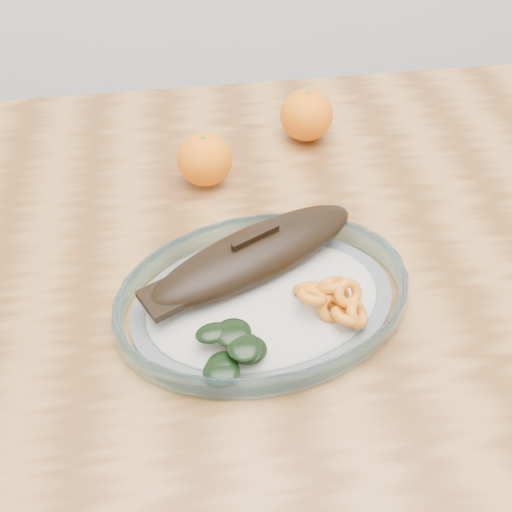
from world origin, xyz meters
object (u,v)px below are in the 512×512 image
Objects in this scene: plated_meal at (263,294)px; orange_right at (306,115)px; orange_left at (205,159)px; dining_table at (341,300)px.

plated_meal reaches higher than orange_right.
orange_left is (-0.04, 0.23, 0.02)m from plated_meal.
orange_left is (-0.16, 0.15, 0.14)m from dining_table.
orange_left is at bearing 136.91° from dining_table.
dining_table is 0.27m from orange_right.
orange_right is at bearing 28.63° from orange_left.
orange_right reaches higher than orange_left.
orange_right is at bearing 61.00° from plated_meal.
dining_table is 1.79× the size of plated_meal.
orange_right is at bearing 92.17° from dining_table.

